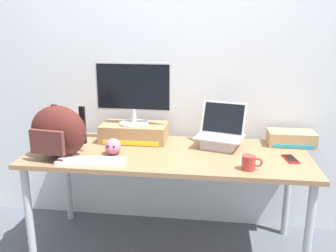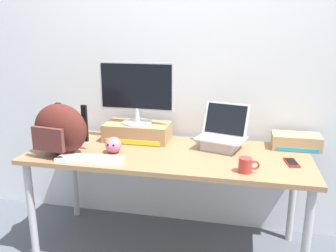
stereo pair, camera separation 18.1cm
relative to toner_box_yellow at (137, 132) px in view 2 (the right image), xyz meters
name	(u,v)px [view 2 (the right image)]	position (x,y,z in m)	size (l,w,h in m)	color
ground_plane	(168,248)	(0.28, -0.21, -0.80)	(20.00, 20.00, 0.00)	#515660
back_wall	(181,62)	(0.28, 0.25, 0.50)	(7.00, 0.10, 2.60)	silver
desk	(168,162)	(0.28, -0.21, -0.13)	(1.86, 0.73, 0.74)	#99704C
toner_box_yellow	(137,132)	(0.00, 0.00, 0.00)	(0.47, 0.26, 0.13)	#9E7A51
desktop_monitor	(136,91)	(0.00, 0.00, 0.30)	(0.55, 0.21, 0.45)	silver
open_laptop	(222,140)	(0.62, -0.07, 0.00)	(0.37, 0.32, 0.31)	#ADADB2
external_keyboard	(90,159)	(-0.17, -0.47, -0.05)	(0.42, 0.15, 0.02)	white
messenger_backpack	(60,129)	(-0.40, -0.39, 0.10)	(0.40, 0.31, 0.33)	#4C1E19
coffee_mug	(246,165)	(0.79, -0.46, -0.02)	(0.12, 0.08, 0.09)	#B2332D
cell_phone	(292,162)	(1.06, -0.26, -0.06)	(0.09, 0.16, 0.01)	red
plush_toy	(113,145)	(-0.07, -0.30, -0.01)	(0.11, 0.11, 0.11)	#CC7099
toner_box_cyan	(296,141)	(1.12, 0.05, -0.01)	(0.32, 0.18, 0.10)	tan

